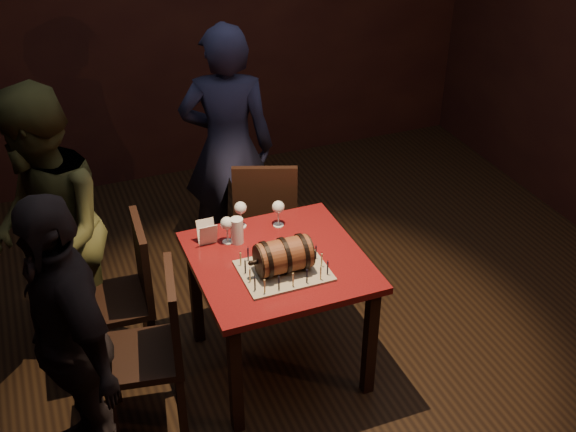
{
  "coord_description": "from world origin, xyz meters",
  "views": [
    {
      "loc": [
        -1.25,
        -2.98,
        2.98
      ],
      "look_at": [
        -0.06,
        0.05,
        0.95
      ],
      "focal_mm": 45.0,
      "sensor_mm": 36.0,
      "label": 1
    }
  ],
  "objects": [
    {
      "name": "person_left_front",
      "position": [
        -1.27,
        -0.3,
        0.77
      ],
      "size": [
        0.61,
        0.97,
        1.53
      ],
      "primitive_type": "imported",
      "rotation": [
        0.0,
        0.0,
        -1.29
      ],
      "color": "black",
      "rests_on": "ground"
    },
    {
      "name": "chair_left_front",
      "position": [
        -0.87,
        -0.2,
        0.52
      ],
      "size": [
        0.46,
        0.46,
        0.93
      ],
      "color": "black",
      "rests_on": "ground"
    },
    {
      "name": "person_back",
      "position": [
        -0.06,
        1.14,
        0.85
      ],
      "size": [
        0.71,
        0.58,
        1.69
      ],
      "primitive_type": "imported",
      "rotation": [
        0.0,
        0.0,
        2.81
      ],
      "color": "#1A1B34",
      "rests_on": "ground"
    },
    {
      "name": "barrel_cake",
      "position": [
        -0.17,
        -0.15,
        0.85
      ],
      "size": [
        0.33,
        0.19,
        0.19
      ],
      "color": "brown",
      "rests_on": "cake_board"
    },
    {
      "name": "pint_of_ale",
      "position": [
        -0.3,
        0.2,
        0.82
      ],
      "size": [
        0.07,
        0.07,
        0.15
      ],
      "color": "silver",
      "rests_on": "pub_table"
    },
    {
      "name": "pub_table",
      "position": [
        -0.15,
        -0.03,
        0.64
      ],
      "size": [
        0.9,
        0.9,
        0.75
      ],
      "color": "#4F0D10",
      "rests_on": "ground"
    },
    {
      "name": "cake_board",
      "position": [
        -0.16,
        -0.15,
        0.76
      ],
      "size": [
        0.45,
        0.35,
        0.01
      ],
      "primitive_type": "cube",
      "color": "gray",
      "rests_on": "pub_table"
    },
    {
      "name": "birthday_candles",
      "position": [
        -0.16,
        -0.15,
        0.8
      ],
      "size": [
        0.4,
        0.3,
        0.09
      ],
      "color": "#EEDC8E",
      "rests_on": "cake_board"
    },
    {
      "name": "wine_glass_mid",
      "position": [
        -0.23,
        0.34,
        0.87
      ],
      "size": [
        0.07,
        0.07,
        0.16
      ],
      "color": "silver",
      "rests_on": "pub_table"
    },
    {
      "name": "chair_back",
      "position": [
        0.06,
        0.74,
        0.52
      ],
      "size": [
        0.51,
        0.51,
        0.93
      ],
      "color": "black",
      "rests_on": "ground"
    },
    {
      "name": "wine_glass_left",
      "position": [
        -0.35,
        0.22,
        0.87
      ],
      "size": [
        0.07,
        0.07,
        0.16
      ],
      "color": "silver",
      "rests_on": "pub_table"
    },
    {
      "name": "wine_glass_right",
      "position": [
        -0.03,
        0.27,
        0.87
      ],
      "size": [
        0.07,
        0.07,
        0.16
      ],
      "color": "silver",
      "rests_on": "pub_table"
    },
    {
      "name": "chair_left_rear",
      "position": [
        -0.92,
        0.3,
        0.52
      ],
      "size": [
        0.42,
        0.42,
        0.93
      ],
      "color": "black",
      "rests_on": "ground"
    },
    {
      "name": "room_shell",
      "position": [
        0.0,
        0.0,
        1.4
      ],
      "size": [
        5.04,
        5.04,
        2.8
      ],
      "color": "black",
      "rests_on": "ground"
    },
    {
      "name": "person_left_rear",
      "position": [
        -1.27,
        0.53,
        0.83
      ],
      "size": [
        0.64,
        0.82,
        1.67
      ],
      "primitive_type": "imported",
      "rotation": [
        0.0,
        0.0,
        -1.55
      ],
      "color": "#3F4020",
      "rests_on": "ground"
    },
    {
      "name": "menu_card",
      "position": [
        -0.46,
        0.25,
        0.81
      ],
      "size": [
        0.1,
        0.05,
        0.13
      ],
      "primitive_type": null,
      "color": "white",
      "rests_on": "pub_table"
    }
  ]
}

